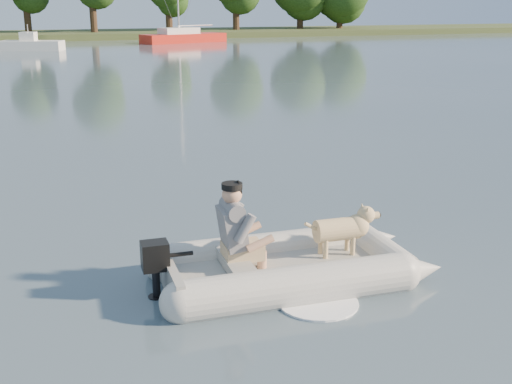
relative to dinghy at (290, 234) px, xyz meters
name	(u,v)px	position (x,y,z in m)	size (l,w,h in m)	color
water	(305,298)	(-0.03, -0.58, -0.63)	(160.00, 160.00, 0.00)	slate
shore_bank	(55,36)	(-0.03, 61.42, -0.38)	(160.00, 12.00, 0.70)	#47512D
dinghy	(290,234)	(0.00, 0.00, 0.00)	(4.69, 2.92, 1.46)	#A9A9A3
man	(234,225)	(-0.74, 0.08, 0.19)	(0.77, 0.66, 1.14)	slate
dog	(337,233)	(0.69, 0.03, -0.08)	(0.99, 0.35, 0.66)	tan
outboard_motor	(156,272)	(-1.76, 0.06, -0.30)	(0.44, 0.31, 0.84)	black
motorboat	(31,38)	(-2.49, 44.39, 0.27)	(4.71, 1.81, 1.99)	white
sailboat	(183,37)	(10.37, 50.11, -0.17)	(8.06, 4.69, 10.63)	red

